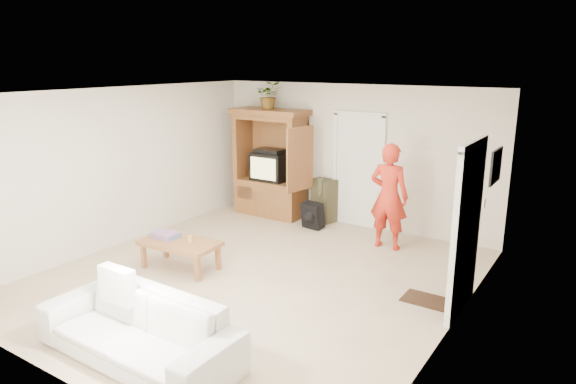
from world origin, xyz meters
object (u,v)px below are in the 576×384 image
sofa (138,329)px  coffee_table (180,245)px  armoire (271,170)px  man (389,196)px

sofa → coffee_table: size_ratio=1.89×
armoire → coffee_table: armoire is taller
coffee_table → armoire: bearing=94.3°
armoire → sofa: 5.32m
sofa → coffee_table: (-1.33, 1.95, 0.04)m
armoire → man: armoire is taller
coffee_table → man: bearing=44.2°
sofa → man: bearing=79.7°
armoire → sofa: size_ratio=0.93×
armoire → man: size_ratio=1.20×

